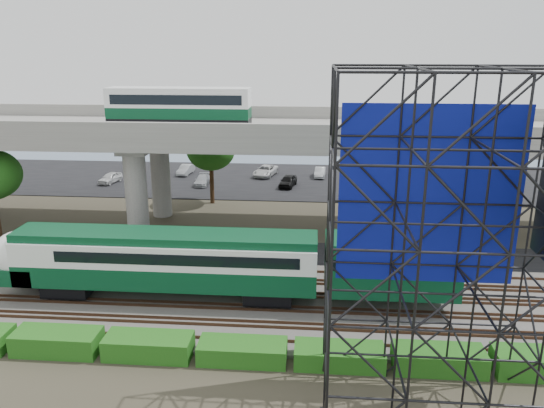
{
  "coord_description": "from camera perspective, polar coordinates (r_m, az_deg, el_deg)",
  "views": [
    {
      "loc": [
        4.49,
        -28.29,
        15.83
      ],
      "look_at": [
        1.7,
        6.0,
        5.46
      ],
      "focal_mm": 35.0,
      "sensor_mm": 36.0,
      "label": 1
    }
  ],
  "objects": [
    {
      "name": "hedge_strip",
      "position": [
        28.65,
        -3.17,
        -15.47
      ],
      "size": [
        34.6,
        1.8,
        1.2
      ],
      "color": "#135012",
      "rests_on": "ground"
    },
    {
      "name": "harbor_water",
      "position": [
        85.88,
        1.58,
        6.15
      ],
      "size": [
        140.0,
        40.0,
        0.03
      ],
      "primitive_type": "cube",
      "color": "slate",
      "rests_on": "ground"
    },
    {
      "name": "parking_lot",
      "position": [
        64.41,
        0.51,
        2.57
      ],
      "size": [
        90.0,
        18.0,
        0.08
      ],
      "primitive_type": "cube",
      "color": "black",
      "rests_on": "ground"
    },
    {
      "name": "ballast_bed",
      "position": [
        34.42,
        -3.42,
        -10.46
      ],
      "size": [
        90.0,
        12.0,
        0.2
      ],
      "primitive_type": "cube",
      "color": "slate",
      "rests_on": "ground"
    },
    {
      "name": "commuter_train",
      "position": [
        33.69,
        -7.88,
        -6.0
      ],
      "size": [
        29.3,
        3.06,
        4.3
      ],
      "color": "black",
      "rests_on": "rail_tracks"
    },
    {
      "name": "trees",
      "position": [
        46.53,
        -6.83,
        3.91
      ],
      "size": [
        40.94,
        16.94,
        7.69
      ],
      "color": "#382314",
      "rests_on": "ground"
    },
    {
      "name": "scaffold_tower",
      "position": [
        22.56,
        17.72,
        -5.8
      ],
      "size": [
        9.36,
        6.36,
        15.0
      ],
      "color": "black",
      "rests_on": "ground"
    },
    {
      "name": "service_road",
      "position": [
        42.12,
        -1.82,
        -5.26
      ],
      "size": [
        90.0,
        5.0,
        0.08
      ],
      "primitive_type": "cube",
      "color": "black",
      "rests_on": "ground"
    },
    {
      "name": "suv",
      "position": [
        42.51,
        -10.76,
        -4.22
      ],
      "size": [
        5.88,
        4.38,
        1.48
      ],
      "primitive_type": "imported",
      "rotation": [
        0.0,
        0.0,
        1.98
      ],
      "color": "black",
      "rests_on": "service_road"
    },
    {
      "name": "rail_tracks",
      "position": [
        34.34,
        -3.43,
        -10.19
      ],
      "size": [
        90.0,
        9.52,
        0.16
      ],
      "color": "#472D1E",
      "rests_on": "ballast_bed"
    },
    {
      "name": "parked_cars",
      "position": [
        63.8,
        1.52,
        3.04
      ],
      "size": [
        37.3,
        9.79,
        1.32
      ],
      "color": "silver",
      "rests_on": "parking_lot"
    },
    {
      "name": "ground",
      "position": [
        32.72,
        -3.91,
        -12.2
      ],
      "size": [
        140.0,
        140.0,
        0.0
      ],
      "primitive_type": "plane",
      "color": "#474233",
      "rests_on": "ground"
    },
    {
      "name": "overpass",
      "position": [
        45.21,
        -1.78,
        7.06
      ],
      "size": [
        80.0,
        12.0,
        12.4
      ],
      "color": "#9E9B93",
      "rests_on": "ground"
    }
  ]
}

